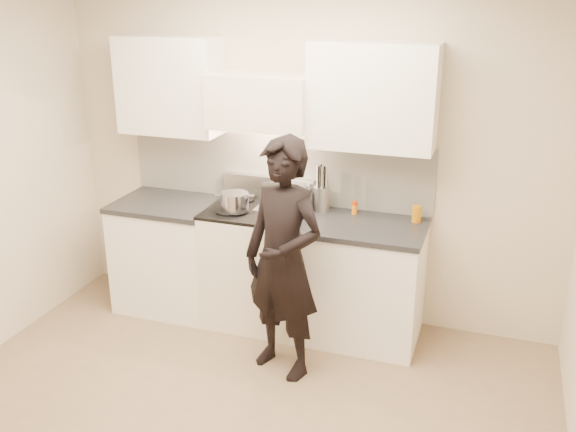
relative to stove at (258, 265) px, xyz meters
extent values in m
cube|color=beige|center=(0.30, 0.33, 0.88)|extent=(4.00, 0.04, 2.70)
cube|color=white|center=(0.05, 0.31, 0.71)|extent=(2.50, 0.02, 0.53)
cube|color=#BABABA|center=(0.00, 0.28, 0.56)|extent=(0.76, 0.08, 0.20)
cube|color=silver|center=(0.00, 0.13, 1.28)|extent=(0.76, 0.40, 0.40)
cylinder|color=silver|center=(0.00, -0.05, 1.10)|extent=(0.66, 0.02, 0.02)
cube|color=white|center=(0.83, 0.16, 1.35)|extent=(0.90, 0.33, 0.75)
cube|color=white|center=(-0.78, 0.16, 1.35)|extent=(0.80, 0.33, 0.75)
cube|color=beige|center=(0.43, 0.30, 0.63)|extent=(0.08, 0.01, 0.12)
cube|color=silver|center=(0.00, 0.00, -0.01)|extent=(0.76, 0.65, 0.92)
cube|color=black|center=(0.00, 0.00, 0.46)|extent=(0.76, 0.65, 0.02)
cube|color=silver|center=(0.16, 0.12, 0.47)|extent=(0.36, 0.34, 0.01)
cylinder|color=silver|center=(0.00, -0.29, 0.31)|extent=(0.62, 0.02, 0.02)
cylinder|color=black|center=(-0.18, -0.15, 0.48)|extent=(0.18, 0.18, 0.01)
cylinder|color=black|center=(0.18, -0.15, 0.48)|extent=(0.18, 0.18, 0.01)
cylinder|color=black|center=(-0.18, 0.15, 0.48)|extent=(0.18, 0.18, 0.01)
cylinder|color=black|center=(0.18, 0.15, 0.48)|extent=(0.18, 0.18, 0.01)
cube|color=white|center=(0.83, 0.00, -0.03)|extent=(0.90, 0.65, 0.88)
cube|color=black|center=(0.83, 0.00, 0.43)|extent=(0.92, 0.67, 0.04)
cube|color=white|center=(-0.78, 0.00, -0.03)|extent=(0.80, 0.65, 0.88)
cube|color=black|center=(-0.78, 0.00, 0.43)|extent=(0.82, 0.67, 0.04)
ellipsoid|color=silver|center=(0.20, 0.12, 0.58)|extent=(0.35, 0.35, 0.19)
torus|color=silver|center=(0.20, 0.12, 0.63)|extent=(0.37, 0.37, 0.02)
ellipsoid|color=white|center=(0.20, 0.12, 0.57)|extent=(0.20, 0.20, 0.09)
cylinder|color=white|center=(0.15, -0.02, 0.68)|extent=(0.09, 0.25, 0.19)
cylinder|color=silver|center=(-0.13, -0.12, 0.55)|extent=(0.25, 0.25, 0.14)
cube|color=silver|center=(-0.25, -0.16, 0.61)|extent=(0.05, 0.03, 0.01)
cube|color=silver|center=(-0.01, -0.09, 0.61)|extent=(0.05, 0.03, 0.01)
cylinder|color=#BABABA|center=(0.45, 0.19, 0.54)|extent=(0.13, 0.13, 0.19)
cylinder|color=black|center=(0.48, 0.18, 0.64)|extent=(0.02, 0.02, 0.34)
cylinder|color=white|center=(0.48, 0.20, 0.64)|extent=(0.02, 0.02, 0.34)
cylinder|color=#BABABA|center=(0.47, 0.22, 0.64)|extent=(0.02, 0.02, 0.34)
cylinder|color=black|center=(0.44, 0.22, 0.64)|extent=(0.02, 0.02, 0.34)
cylinder|color=#BABABA|center=(0.43, 0.21, 0.64)|extent=(0.02, 0.02, 0.34)
cylinder|color=white|center=(0.43, 0.18, 0.64)|extent=(0.02, 0.02, 0.34)
cylinder|color=black|center=(0.44, 0.16, 0.64)|extent=(0.02, 0.02, 0.34)
cylinder|color=#BABABA|center=(0.47, 0.16, 0.64)|extent=(0.02, 0.02, 0.34)
cylinder|color=orange|center=(0.72, 0.20, 0.48)|extent=(0.04, 0.04, 0.07)
cylinder|color=#B72E07|center=(0.72, 0.20, 0.53)|extent=(0.04, 0.04, 0.03)
cylinder|color=#BC6D09|center=(1.19, 0.18, 0.51)|extent=(0.07, 0.07, 0.12)
imported|color=black|center=(0.43, -0.62, 0.36)|extent=(0.71, 0.59, 1.68)
camera|label=1|loc=(1.72, -4.32, 2.10)|focal=40.00mm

